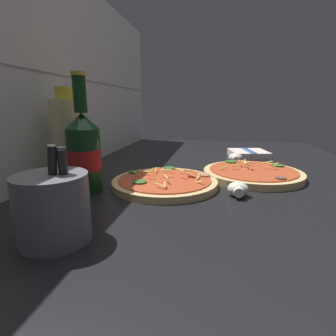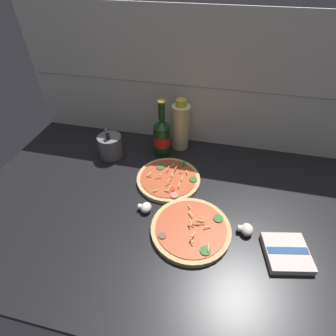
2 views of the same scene
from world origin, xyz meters
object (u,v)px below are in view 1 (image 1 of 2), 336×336
mushroom_right (238,189)px  utensil_crock (53,207)px  beer_bottle (84,151)px  pizza_near (252,173)px  oil_bottle (69,140)px  dish_towel (248,154)px  pizza_far (165,182)px  mushroom_left (235,158)px

mushroom_right → utensil_crock: (-24.28, 27.86, 3.54)cm
beer_bottle → utensil_crock: bearing=-163.5°
pizza_near → oil_bottle: 49.90cm
utensil_crock → dish_towel: 80.12cm
pizza_near → utensil_crock: 53.30cm
utensil_crock → dish_towel: utensil_crock is taller
pizza_far → utensil_crock: utensil_crock is taller
mushroom_right → dish_towel: (47.55, -7.42, -0.40)cm
dish_towel → beer_bottle: bearing=140.0°
pizza_near → oil_bottle: (-12.88, 47.19, 9.86)cm
oil_bottle → utensil_crock: 32.56cm
pizza_near → mushroom_right: 18.12cm
pizza_far → mushroom_left: size_ratio=5.06×
pizza_near → dish_towel: size_ratio=1.71×
pizza_far → beer_bottle: bearing=111.7°
pizza_near → mushroom_right: pizza_near is taller
oil_bottle → mushroom_right: oil_bottle is taller
oil_bottle → dish_towel: bearing=-48.9°
mushroom_left → dish_towel: mushroom_left is taller
mushroom_right → pizza_near: bearing=-16.6°
pizza_far → oil_bottle: oil_bottle is taller
beer_bottle → oil_bottle: (6.71, 7.63, 1.57)cm
pizza_near → utensil_crock: size_ratio=1.88×
beer_bottle → mushroom_left: size_ratio=5.18×
beer_bottle → mushroom_left: beer_bottle is taller
pizza_far → dish_towel: pizza_far is taller
oil_bottle → dish_towel: size_ratio=1.51×
mushroom_left → beer_bottle: bearing=136.1°
mushroom_right → dish_towel: mushroom_right is taller
beer_bottle → pizza_far: bearing=-68.3°
pizza_near → mushroom_left: (17.89, 3.45, 0.65)cm
beer_bottle → oil_bottle: size_ratio=1.11×
beer_bottle → pizza_near: bearing=-63.7°
pizza_far → beer_bottle: size_ratio=0.98×
pizza_far → pizza_near: bearing=-60.3°
pizza_far → oil_bottle: bearing=90.4°
pizza_far → mushroom_right: size_ratio=5.32×
utensil_crock → oil_bottle: bearing=26.2°
pizza_near → mushroom_right: bearing=163.4°
pizza_near → beer_bottle: (-19.59, 39.55, 8.29)cm
beer_bottle → mushroom_right: (2.23, -34.38, -7.73)cm
pizza_near → beer_bottle: bearing=116.3°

